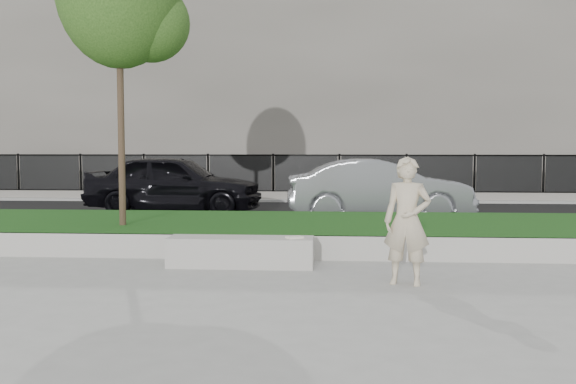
# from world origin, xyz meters

# --- Properties ---
(ground) EXTENTS (90.00, 90.00, 0.00)m
(ground) POSITION_xyz_m (0.00, 0.00, 0.00)
(ground) COLOR gray
(ground) RESTS_ON ground
(grass_bank) EXTENTS (34.00, 4.00, 0.40)m
(grass_bank) POSITION_xyz_m (0.00, 3.00, 0.20)
(grass_bank) COLOR black
(grass_bank) RESTS_ON ground
(grass_kerb) EXTENTS (34.00, 0.08, 0.40)m
(grass_kerb) POSITION_xyz_m (0.00, 1.04, 0.20)
(grass_kerb) COLOR #ACA9A1
(grass_kerb) RESTS_ON ground
(street) EXTENTS (34.00, 7.00, 0.04)m
(street) POSITION_xyz_m (0.00, 8.50, 0.02)
(street) COLOR black
(street) RESTS_ON ground
(far_pavement) EXTENTS (34.00, 3.00, 0.12)m
(far_pavement) POSITION_xyz_m (0.00, 13.00, 0.06)
(far_pavement) COLOR gray
(far_pavement) RESTS_ON ground
(iron_fence) EXTENTS (32.00, 0.30, 1.50)m
(iron_fence) POSITION_xyz_m (0.00, 12.00, 0.54)
(iron_fence) COLOR slate
(iron_fence) RESTS_ON far_pavement
(building_facade) EXTENTS (34.00, 10.00, 10.00)m
(building_facade) POSITION_xyz_m (0.00, 20.00, 5.00)
(building_facade) COLOR #5F5A53
(building_facade) RESTS_ON ground
(stone_bench) EXTENTS (2.23, 0.56, 0.46)m
(stone_bench) POSITION_xyz_m (0.00, 0.40, 0.23)
(stone_bench) COLOR #ACA9A1
(stone_bench) RESTS_ON ground
(man) EXTENTS (0.70, 0.55, 1.71)m
(man) POSITION_xyz_m (2.40, -0.71, 0.85)
(man) COLOR beige
(man) RESTS_ON ground
(book) EXTENTS (0.29, 0.27, 0.03)m
(book) POSITION_xyz_m (0.83, 0.35, 0.47)
(book) COLOR white
(book) RESTS_ON stone_bench
(car_dark) EXTENTS (4.86, 2.22, 1.62)m
(car_dark) POSITION_xyz_m (-2.90, 7.83, 0.85)
(car_dark) COLOR black
(car_dark) RESTS_ON street
(car_silver) EXTENTS (4.68, 2.03, 1.50)m
(car_silver) POSITION_xyz_m (2.55, 6.77, 0.79)
(car_silver) COLOR gray
(car_silver) RESTS_ON street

